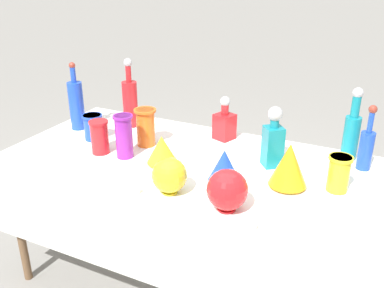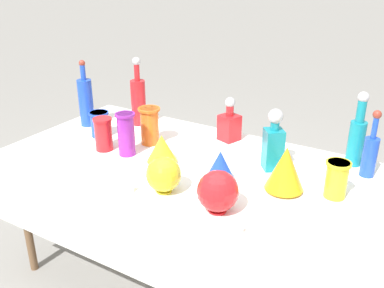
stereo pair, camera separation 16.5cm
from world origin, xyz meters
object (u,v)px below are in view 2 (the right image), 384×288
(round_bowl_0, at_px, (218,191))
(tall_bottle_3, at_px, (86,101))
(fluted_vase_1, at_px, (162,149))
(fluted_vase_2, at_px, (220,167))
(fluted_vase_0, at_px, (285,168))
(tall_bottle_0, at_px, (370,153))
(slender_vase_1, at_px, (150,125))
(square_decanter_1, at_px, (273,142))
(round_bowl_1, at_px, (164,174))
(slender_vase_0, at_px, (126,133))
(slender_vase_3, at_px, (100,123))
(tall_bottle_2, at_px, (138,99))
(slender_vase_4, at_px, (337,178))
(square_decanter_0, at_px, (229,124))
(cardboard_box_behind_left, at_px, (221,163))
(slender_vase_2, at_px, (103,133))
(tall_bottle_1, at_px, (357,136))

(round_bowl_0, bearing_deg, tall_bottle_3, 158.20)
(fluted_vase_1, bearing_deg, fluted_vase_2, -7.17)
(fluted_vase_0, bearing_deg, tall_bottle_0, 49.83)
(slender_vase_1, bearing_deg, tall_bottle_0, 11.12)
(square_decanter_1, distance_m, round_bowl_0, 0.48)
(round_bowl_1, bearing_deg, slender_vase_0, 149.91)
(slender_vase_3, bearing_deg, tall_bottle_2, 75.00)
(slender_vase_4, relative_size, round_bowl_0, 0.93)
(square_decanter_0, bearing_deg, cardboard_box_behind_left, 118.71)
(slender_vase_3, bearing_deg, round_bowl_0, -20.72)
(square_decanter_0, relative_size, fluted_vase_2, 1.53)
(tall_bottle_2, xyz_separation_m, slender_vase_1, (0.24, -0.21, -0.05))
(slender_vase_0, height_order, cardboard_box_behind_left, slender_vase_0)
(round_bowl_0, bearing_deg, tall_bottle_0, 54.23)
(slender_vase_1, height_order, fluted_vase_0, fluted_vase_0)
(slender_vase_2, bearing_deg, cardboard_box_behind_left, 88.63)
(tall_bottle_0, height_order, slender_vase_4, tall_bottle_0)
(slender_vase_2, bearing_deg, square_decanter_1, 16.24)
(tall_bottle_0, relative_size, fluted_vase_0, 1.55)
(slender_vase_2, bearing_deg, round_bowl_1, -21.52)
(square_decanter_1, bearing_deg, square_decanter_0, 147.58)
(square_decanter_0, bearing_deg, tall_bottle_1, 3.32)
(fluted_vase_1, relative_size, round_bowl_0, 0.86)
(square_decanter_1, distance_m, slender_vase_0, 0.74)
(slender_vase_3, relative_size, round_bowl_1, 0.89)
(tall_bottle_2, relative_size, round_bowl_0, 2.34)
(slender_vase_0, relative_size, slender_vase_1, 1.10)
(tall_bottle_1, height_order, slender_vase_1, tall_bottle_1)
(slender_vase_3, height_order, round_bowl_0, round_bowl_0)
(fluted_vase_0, bearing_deg, slender_vase_0, -176.17)
(tall_bottle_3, relative_size, fluted_vase_1, 2.65)
(tall_bottle_1, distance_m, slender_vase_3, 1.37)
(tall_bottle_0, xyz_separation_m, slender_vase_4, (-0.08, -0.27, -0.03))
(slender_vase_2, bearing_deg, slender_vase_0, 5.74)
(tall_bottle_1, distance_m, fluted_vase_0, 0.48)
(fluted_vase_1, bearing_deg, tall_bottle_3, 163.49)
(tall_bottle_3, xyz_separation_m, fluted_vase_2, (1.03, -0.25, -0.07))
(fluted_vase_2, xyz_separation_m, cardboard_box_behind_left, (-0.67, 1.35, -0.72))
(slender_vase_1, xyz_separation_m, cardboard_box_behind_left, (-0.13, 1.14, -0.74))
(tall_bottle_2, bearing_deg, square_decanter_0, 5.68)
(tall_bottle_1, xyz_separation_m, square_decanter_1, (-0.33, -0.25, -0.01))
(slender_vase_0, distance_m, round_bowl_0, 0.70)
(tall_bottle_3, xyz_separation_m, cardboard_box_behind_left, (0.36, 1.10, -0.78))
(tall_bottle_1, relative_size, slender_vase_0, 1.65)
(square_decanter_0, distance_m, fluted_vase_2, 0.52)
(slender_vase_1, distance_m, slender_vase_4, 1.01)
(tall_bottle_3, relative_size, slender_vase_0, 1.78)
(slender_vase_4, xyz_separation_m, fluted_vase_2, (-0.47, -0.15, -0.00))
(slender_vase_3, bearing_deg, tall_bottle_0, 11.11)
(slender_vase_1, bearing_deg, tall_bottle_2, 138.28)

